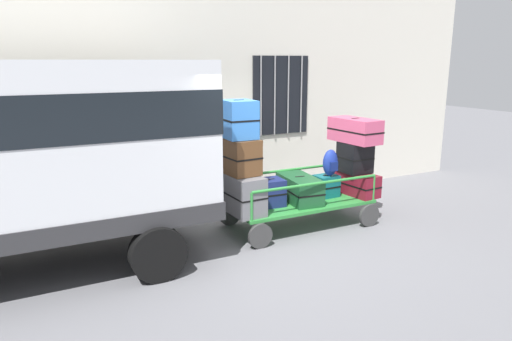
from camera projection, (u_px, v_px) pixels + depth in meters
name	position (u px, v px, depth m)	size (l,w,h in m)	color
ground_plane	(270.00, 242.00, 6.95)	(40.00, 40.00, 0.00)	slate
building_wall	(210.00, 70.00, 8.39)	(12.00, 0.38, 5.00)	silver
van	(1.00, 148.00, 5.51)	(4.95, 2.07, 2.67)	silver
luggage_cart	(300.00, 205.00, 7.56)	(2.39, 1.14, 0.42)	#2D8438
cart_railing	(300.00, 180.00, 7.46)	(2.28, 1.01, 0.43)	#2D8438
suitcase_left_bottom	(240.00, 193.00, 6.98)	(0.48, 0.96, 0.59)	slate
suitcase_left_middle	(239.00, 156.00, 6.88)	(0.50, 0.70, 0.53)	brown
suitcase_left_top	(239.00, 119.00, 6.75)	(0.46, 0.52, 0.56)	#3372C6
suitcase_midleft_bottom	(270.00, 192.00, 7.27)	(0.43, 0.40, 0.43)	navy
suitcase_center_bottom	(299.00, 189.00, 7.51)	(0.55, 0.94, 0.41)	#194C28
suitcase_midright_bottom	(326.00, 186.00, 7.76)	(0.40, 0.32, 0.37)	#0F5960
suitcase_right_bottom	(354.00, 183.00, 7.95)	(0.46, 0.96, 0.38)	maroon
suitcase_right_middle	(355.00, 157.00, 7.85)	(0.45, 0.49, 0.51)	black
suitcase_right_top	(355.00, 130.00, 7.78)	(0.51, 0.96, 0.41)	#CC4C72
backpack	(330.00, 163.00, 7.62)	(0.27, 0.22, 0.44)	navy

